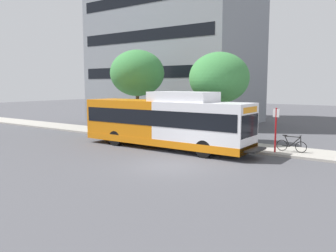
% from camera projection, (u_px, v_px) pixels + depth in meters
% --- Properties ---
extents(ground_plane, '(120.00, 120.00, 0.00)m').
position_uv_depth(ground_plane, '(66.00, 149.00, 21.87)').
color(ground_plane, '#4C4C51').
extents(sidewalk_curb, '(3.00, 56.00, 0.14)m').
position_uv_depth(sidewalk_curb, '(158.00, 137.00, 26.39)').
color(sidewalk_curb, '#A8A399').
rests_on(sidewalk_curb, ground).
extents(transit_bus, '(2.58, 12.25, 3.65)m').
position_uv_depth(transit_bus, '(165.00, 122.00, 22.00)').
color(transit_bus, white).
rests_on(transit_bus, ground).
extents(bus_stop_sign_pole, '(0.10, 0.36, 2.60)m').
position_uv_depth(bus_stop_sign_pole, '(276.00, 127.00, 20.04)').
color(bus_stop_sign_pole, red).
rests_on(bus_stop_sign_pole, sidewalk_curb).
extents(bicycle_parked, '(0.52, 1.76, 1.02)m').
position_uv_depth(bicycle_parked, '(291.00, 145.00, 20.26)').
color(bicycle_parked, black).
rests_on(bicycle_parked, sidewalk_curb).
extents(street_tree_near_stop, '(4.13, 4.13, 6.16)m').
position_uv_depth(street_tree_near_stop, '(219.00, 78.00, 23.57)').
color(street_tree_near_stop, '#4C3823').
rests_on(street_tree_near_stop, sidewalk_curb).
extents(street_tree_mid_block, '(4.48, 4.48, 6.80)m').
position_uv_depth(street_tree_mid_block, '(137.00, 73.00, 28.44)').
color(street_tree_mid_block, '#4C3823').
rests_on(street_tree_mid_block, sidewalk_curb).
extents(lattice_comm_tower, '(1.10, 1.10, 32.17)m').
position_uv_depth(lattice_comm_tower, '(104.00, 37.00, 48.24)').
color(lattice_comm_tower, '#B7B7BC').
rests_on(lattice_comm_tower, ground).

